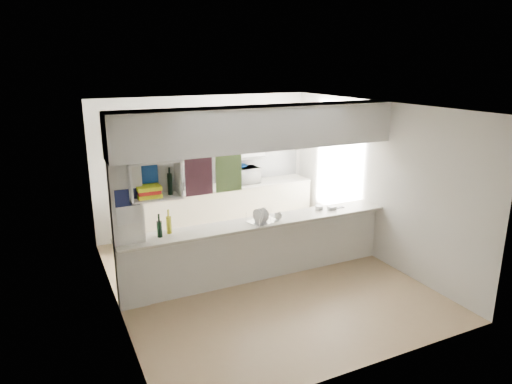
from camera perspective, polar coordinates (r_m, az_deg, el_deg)
floor at (r=7.10m, az=0.51°, el=-10.67°), size 4.80×4.80×0.00m
ceiling at (r=6.38m, az=0.57°, el=10.70°), size 4.80×4.80×0.00m
wall_back at (r=8.78m, az=-6.38°, el=3.42°), size 4.20×0.00×4.20m
wall_left at (r=6.05m, az=-17.66°, el=-2.96°), size 0.00×4.80×4.80m
wall_right at (r=7.75m, az=14.62°, el=1.34°), size 0.00×4.80×4.80m
servery_partition at (r=6.46m, az=-0.84°, el=2.31°), size 4.20×0.50×2.60m
cubby_shelf at (r=5.96m, az=-12.84°, el=1.25°), size 0.65×0.35×0.50m
kitchen_run at (r=8.71m, az=-4.72°, el=0.14°), size 3.60×0.63×2.24m
microwave at (r=8.83m, az=-1.53°, el=2.09°), size 0.59×0.42×0.31m
bowl at (r=8.79m, az=-1.85°, el=3.27°), size 0.23×0.23×0.06m
dish_rack at (r=6.69m, az=0.85°, el=-3.04°), size 0.49×0.41×0.22m
cup at (r=6.77m, az=2.77°, el=-3.06°), size 0.13×0.13×0.09m
wine_bottles at (r=6.30m, az=-11.38°, el=-4.22°), size 0.22×0.15×0.34m
plastic_tubs at (r=7.36m, az=8.62°, el=-1.94°), size 0.48×0.21×0.06m
utensil_jar at (r=8.46m, az=-9.30°, el=0.70°), size 0.11×0.11×0.15m
knife_block at (r=8.60m, az=-6.71°, el=1.18°), size 0.11×0.10×0.18m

